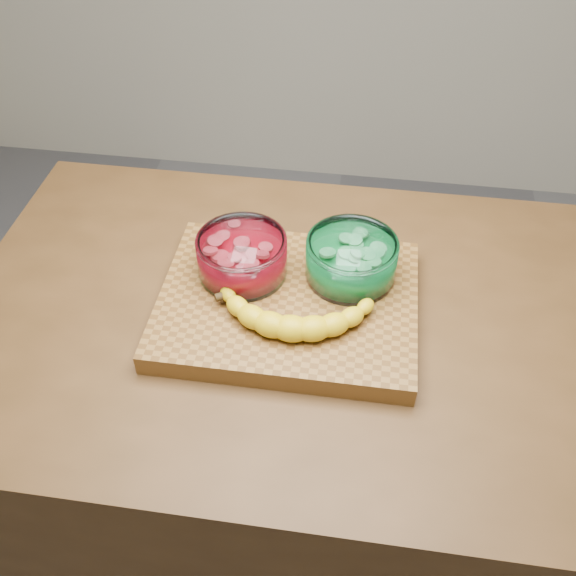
# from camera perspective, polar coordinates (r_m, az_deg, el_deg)

# --- Properties ---
(ground) EXTENTS (3.50, 3.50, 0.00)m
(ground) POSITION_cam_1_polar(r_m,az_deg,el_deg) (1.91, 0.00, -20.96)
(ground) COLOR slate
(ground) RESTS_ON ground
(counter) EXTENTS (1.20, 0.80, 0.90)m
(counter) POSITION_cam_1_polar(r_m,az_deg,el_deg) (1.51, 0.00, -13.89)
(counter) COLOR #4B2F16
(counter) RESTS_ON ground
(cutting_board) EXTENTS (0.45, 0.35, 0.04)m
(cutting_board) POSITION_cam_1_polar(r_m,az_deg,el_deg) (1.14, 0.00, -1.43)
(cutting_board) COLOR brown
(cutting_board) RESTS_ON counter
(bowl_red) EXTENTS (0.16, 0.16, 0.07)m
(bowl_red) POSITION_cam_1_polar(r_m,az_deg,el_deg) (1.15, -4.10, 2.81)
(bowl_red) COLOR white
(bowl_red) RESTS_ON cutting_board
(bowl_green) EXTENTS (0.16, 0.16, 0.08)m
(bowl_green) POSITION_cam_1_polar(r_m,az_deg,el_deg) (1.14, 5.64, 2.54)
(bowl_green) COLOR white
(bowl_green) RESTS_ON cutting_board
(banana) EXTENTS (0.30, 0.13, 0.04)m
(banana) POSITION_cam_1_polar(r_m,az_deg,el_deg) (1.07, 0.49, -2.29)
(banana) COLOR gold
(banana) RESTS_ON cutting_board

